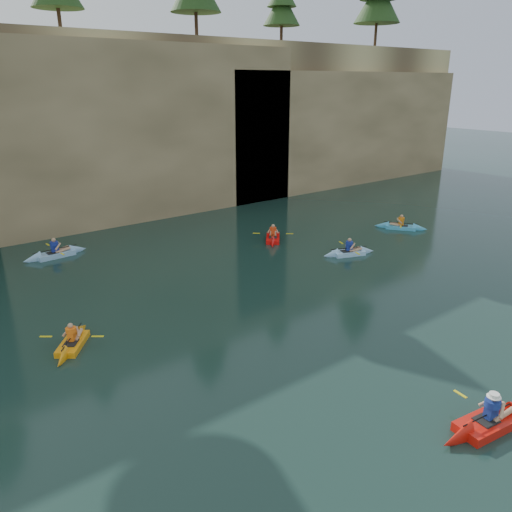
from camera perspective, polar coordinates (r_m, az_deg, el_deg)
ground at (r=16.58m, az=15.66°, el=-13.22°), size 160.00×160.00×0.00m
cliff at (r=39.84m, az=-20.97°, el=14.25°), size 70.00×16.00×12.00m
cliff_slab_center at (r=33.63m, az=-13.71°, el=13.70°), size 24.00×2.40×11.40m
cliff_slab_east at (r=45.60m, az=10.65°, el=14.29°), size 26.00×2.40×9.84m
sea_cave_center at (r=31.72m, az=-22.55°, el=4.92°), size 3.50×1.00×3.20m
sea_cave_east at (r=37.49m, az=-1.53°, el=9.44°), size 5.00×1.00×4.50m
main_kayaker at (r=15.29m, az=25.10°, el=-16.78°), size 3.57×2.36×1.30m
kayaker_orange at (r=18.70m, az=-20.22°, el=-9.29°), size 2.29×2.74×1.11m
kayaker_ltblue_near at (r=26.86m, az=10.56°, el=0.41°), size 3.00×2.18×1.16m
kayaker_red_far at (r=28.90m, az=1.95°, el=2.10°), size 2.63×2.92×1.19m
kayaker_ltblue_mid at (r=28.17m, az=-21.94°, el=0.22°), size 3.38×2.49×1.27m
kayaker_blue_east at (r=32.39m, az=16.20°, el=3.24°), size 2.45×2.98×1.13m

